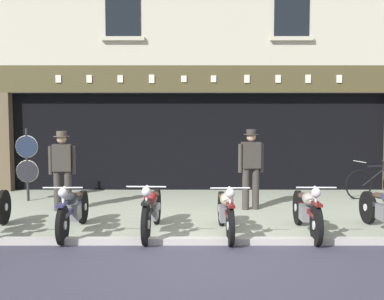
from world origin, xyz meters
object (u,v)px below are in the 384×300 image
at_px(motorcycle_center_left, 150,209).
at_px(motorcycle_left, 71,209).
at_px(advert_board_near, 291,123).
at_px(tyre_sign_pole, 25,160).
at_px(motorcycle_right, 383,209).
at_px(shopkeeper_center, 249,165).
at_px(motorcycle_center_right, 305,210).
at_px(salesman_left, 60,167).
at_px(leaning_bicycle, 376,182).
at_px(motorcycle_center, 224,210).

bearing_deg(motorcycle_center_left, motorcycle_left, 1.80).
bearing_deg(motorcycle_left, advert_board_near, -136.47).
bearing_deg(motorcycle_left, tyre_sign_pole, -59.09).
distance_m(motorcycle_right, advert_board_near, 4.88).
distance_m(shopkeeper_center, advert_board_near, 3.17).
xyz_separation_m(motorcycle_center_right, salesman_left, (-4.67, 1.94, 0.51)).
bearing_deg(motorcycle_right, leaning_bicycle, -112.99).
xyz_separation_m(motorcycle_center_left, advert_board_near, (3.41, 4.68, 1.37)).
height_order(motorcycle_left, salesman_left, salesman_left).
bearing_deg(motorcycle_center, shopkeeper_center, -110.51).
bearing_deg(motorcycle_center_left, motorcycle_center_right, -178.58).
relative_size(motorcycle_left, tyre_sign_pole, 1.20).
bearing_deg(motorcycle_right, salesman_left, -20.02).
relative_size(motorcycle_center, leaning_bicycle, 1.15).
relative_size(salesman_left, leaning_bicycle, 0.99).
distance_m(motorcycle_center, advert_board_near, 5.40).
relative_size(motorcycle_center_right, tyre_sign_pole, 1.17).
bearing_deg(motorcycle_center, motorcycle_center_left, -5.82).
distance_m(motorcycle_center_right, motorcycle_right, 1.37).
relative_size(motorcycle_left, leaning_bicycle, 1.20).
distance_m(shopkeeper_center, leaning_bicycle, 3.58).
distance_m(motorcycle_center_left, leaning_bicycle, 6.19).
xyz_separation_m(motorcycle_center_left, salesman_left, (-2.05, 1.89, 0.51)).
bearing_deg(shopkeeper_center, motorcycle_center, 60.80).
height_order(motorcycle_center, shopkeeper_center, shopkeeper_center).
bearing_deg(shopkeeper_center, tyre_sign_pole, -21.76).
bearing_deg(leaning_bicycle, tyre_sign_pole, 78.67).
xyz_separation_m(motorcycle_left, tyre_sign_pole, (-1.84, 2.96, 0.56)).
xyz_separation_m(shopkeeper_center, tyre_sign_pole, (-5.12, 0.98, 0.02)).
xyz_separation_m(motorcycle_left, motorcycle_center_left, (1.34, -0.02, 0.01)).
distance_m(salesman_left, leaning_bicycle, 7.42).
bearing_deg(salesman_left, motorcycle_left, 104.43).
bearing_deg(motorcycle_center_left, salesman_left, -40.21).
height_order(motorcycle_center_left, motorcycle_center_right, motorcycle_center_left).
bearing_deg(leaning_bicycle, advert_board_near, 39.63).
distance_m(tyre_sign_pole, advert_board_near, 6.86).
relative_size(motorcycle_right, salesman_left, 1.16).
bearing_deg(motorcycle_left, motorcycle_center_left, 178.36).
height_order(motorcycle_left, motorcycle_right, same).
xyz_separation_m(motorcycle_left, salesman_left, (-0.71, 1.87, 0.52)).
distance_m(tyre_sign_pole, leaning_bicycle, 8.41).
height_order(motorcycle_left, motorcycle_center_left, motorcycle_center_left).
bearing_deg(motorcycle_center_right, motorcycle_center, 2.46).
distance_m(motorcycle_center_left, motorcycle_center, 1.25).
xyz_separation_m(motorcycle_center, leaning_bicycle, (3.95, 3.43, -0.04)).
height_order(motorcycle_center_right, salesman_left, salesman_left).
distance_m(motorcycle_left, shopkeeper_center, 3.87).
bearing_deg(motorcycle_right, shopkeeper_center, -46.73).
distance_m(motorcycle_left, motorcycle_center_right, 3.96).
bearing_deg(motorcycle_center_right, motorcycle_center_left, 0.24).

